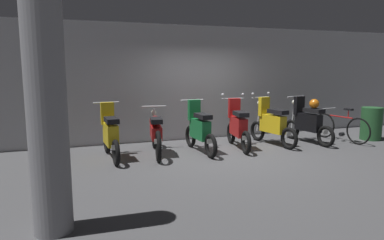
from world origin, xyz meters
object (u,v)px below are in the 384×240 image
Objects in this scene: motorbike_slot_0 at (110,134)px; motorbike_slot_5 at (308,121)px; trash_bin at (371,124)px; motorbike_slot_1 at (156,132)px; bicycle at (341,127)px; motorbike_slot_4 at (272,124)px; support_pillar at (46,105)px; motorbike_slot_2 at (199,129)px; motorbike_slot_3 at (238,126)px.

motorbike_slot_0 is 1.00× the size of motorbike_slot_5.
motorbike_slot_5 is 1.93× the size of trash_bin.
bicycle is (4.92, -0.23, -0.13)m from motorbike_slot_1.
motorbike_slot_5 is (0.99, -0.11, 0.04)m from motorbike_slot_4.
support_pillar reaches higher than motorbike_slot_5.
motorbike_slot_5 is (4.95, -0.05, 0.04)m from motorbike_slot_0.
motorbike_slot_0 is 1.00× the size of motorbike_slot_2.
motorbike_slot_3 reaches higher than trash_bin.
trash_bin is at bearing -4.17° from motorbike_slot_3.
motorbike_slot_2 is (1.98, -0.06, 0.00)m from motorbike_slot_0.
motorbike_slot_0 reaches higher than motorbike_slot_1.
motorbike_slot_4 is 2.88m from trash_bin.
motorbike_slot_2 is at bearing -7.50° from motorbike_slot_1.
bicycle is at bearing -1.55° from motorbike_slot_0.
motorbike_slot_3 is at bearing -2.27° from motorbike_slot_1.
motorbike_slot_0 is 1.01× the size of motorbike_slot_4.
motorbike_slot_1 is 2.96m from motorbike_slot_4.
motorbike_slot_0 is at bearing -176.13° from motorbike_slot_1.
motorbike_slot_3 is at bearing 178.86° from motorbike_slot_5.
motorbike_slot_0 is 3.96m from motorbike_slot_4.
motorbike_slot_0 is 1.00m from motorbike_slot_1.
motorbike_slot_0 is 1.94× the size of trash_bin.
motorbike_slot_4 is at bearing 173.01° from trash_bin.
motorbike_slot_2 is 1.94× the size of trash_bin.
motorbike_slot_3 is 2.94m from bicycle.
motorbike_slot_2 reaches higher than motorbike_slot_1.
motorbike_slot_0 and motorbike_slot_2 have the same top height.
motorbike_slot_4 reaches higher than motorbike_slot_1.
motorbike_slot_3 is at bearing 175.83° from trash_bin.
motorbike_slot_2 is (0.98, -0.13, 0.03)m from motorbike_slot_1.
motorbike_slot_0 is 5.92m from bicycle.
motorbike_slot_4 is 1.00m from motorbike_slot_5.
motorbike_slot_1 is 1.16× the size of motorbike_slot_4.
motorbike_slot_5 is at bearing 27.60° from support_pillar.
trash_bin is (4.84, -0.23, -0.09)m from motorbike_slot_2.
bicycle is (0.96, -0.11, -0.20)m from motorbike_slot_5.
motorbike_slot_2 is at bearing 178.57° from bicycle.
motorbike_slot_0 is at bearing 178.45° from bicycle.
motorbike_slot_1 is at bearing 176.48° from trash_bin.
motorbike_slot_5 is 0.56× the size of support_pillar.
bicycle is (2.93, -0.15, -0.17)m from motorbike_slot_3.
motorbike_slot_4 is 0.98× the size of bicycle.
motorbike_slot_0 is 0.87× the size of motorbike_slot_1.
support_pillar is (-4.98, -3.23, 0.98)m from motorbike_slot_4.
motorbike_slot_4 reaches higher than motorbike_slot_5.
motorbike_slot_4 is (1.98, 0.12, 0.00)m from motorbike_slot_2.
support_pillar is at bearing -147.00° from motorbike_slot_4.
support_pillar is at bearing -141.69° from motorbike_slot_3.
motorbike_slot_5 is at bearing -6.34° from motorbike_slot_4.
motorbike_slot_1 is 4.92m from bicycle.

